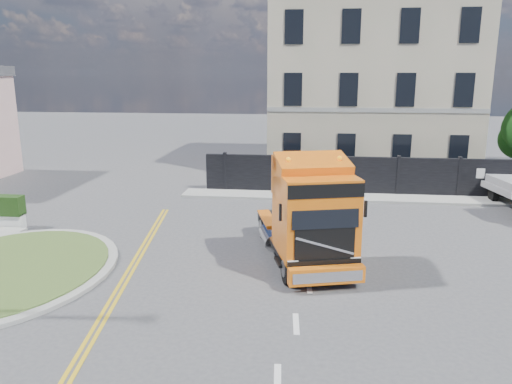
# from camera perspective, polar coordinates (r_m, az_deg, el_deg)

# --- Properties ---
(ground) EXTENTS (120.00, 120.00, 0.00)m
(ground) POSITION_cam_1_polar(r_m,az_deg,el_deg) (18.06, -2.33, -6.61)
(ground) COLOR #424244
(ground) RESTS_ON ground
(traffic_island) EXTENTS (6.80, 6.80, 0.17)m
(traffic_island) POSITION_cam_1_polar(r_m,az_deg,el_deg) (17.91, -26.93, -8.03)
(traffic_island) COLOR gray
(traffic_island) RESTS_ON ground
(hoarding_fence) EXTENTS (18.80, 0.25, 2.00)m
(hoarding_fence) POSITION_cam_1_polar(r_m,az_deg,el_deg) (26.54, 14.94, 1.72)
(hoarding_fence) COLOR black
(hoarding_fence) RESTS_ON ground
(georgian_building) EXTENTS (12.30, 10.30, 12.80)m
(georgian_building) POSITION_cam_1_polar(r_m,az_deg,el_deg) (33.41, 12.71, 12.42)
(georgian_building) COLOR #B5B090
(georgian_building) RESTS_ON ground
(pavement_far) EXTENTS (20.00, 1.60, 0.12)m
(pavement_far) POSITION_cam_1_polar(r_m,az_deg,el_deg) (25.80, 13.87, -0.69)
(pavement_far) COLOR gray
(pavement_far) RESTS_ON ground
(truck) EXTENTS (3.75, 6.40, 3.61)m
(truck) POSITION_cam_1_polar(r_m,az_deg,el_deg) (16.22, 6.16, -3.03)
(truck) COLOR black
(truck) RESTS_ON ground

